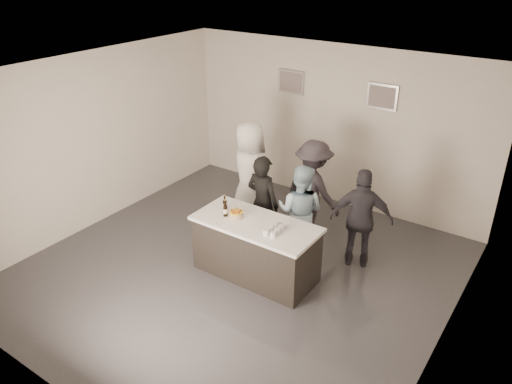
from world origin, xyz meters
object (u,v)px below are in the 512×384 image
person_main_blue (300,211)px  person_guest_left (250,174)px  beer_bottle_a (225,203)px  person_guest_back (313,188)px  bar_counter (256,249)px  cake (236,215)px  person_main_black (263,203)px  beer_bottle_b (225,208)px  person_guest_right (361,219)px

person_main_blue → person_guest_left: person_guest_left is taller
beer_bottle_a → person_guest_left: size_ratio=0.14×
person_main_blue → beer_bottle_a: bearing=34.4°
beer_bottle_a → person_main_blue: size_ratio=0.17×
person_guest_back → person_main_blue: bearing=118.3°
person_main_blue → person_guest_back: person_guest_back is taller
bar_counter → beer_bottle_a: 0.82m
person_guest_left → person_guest_back: 1.13m
cake → person_guest_back: bearing=75.4°
bar_counter → person_main_black: bearing=116.7°
bar_counter → person_main_blue: bearing=73.3°
person_guest_left → beer_bottle_b: bearing=135.0°
cake → beer_bottle_b: beer_bottle_b is taller
bar_counter → person_main_black: (-0.36, 0.72, 0.36)m
cake → person_main_blue: person_main_blue is taller
person_main_blue → person_main_black: bearing=2.4°
cake → beer_bottle_b: size_ratio=0.78×
beer_bottle_a → person_guest_left: 1.31m
beer_bottle_b → beer_bottle_a: bearing=130.5°
person_main_blue → person_guest_back: size_ratio=0.92×
beer_bottle_b → person_main_blue: person_main_blue is taller
person_main_blue → person_guest_left: bearing=-28.2°
beer_bottle_b → person_guest_left: size_ratio=0.14×
person_main_black → person_guest_back: person_guest_back is taller
person_guest_left → person_guest_back: person_guest_left is taller
beer_bottle_b → person_guest_back: size_ratio=0.15×
person_main_black → person_guest_right: size_ratio=1.01×
person_guest_right → person_guest_back: (-1.07, 0.43, 0.04)m
cake → person_main_black: person_main_black is taller
bar_counter → person_guest_back: (0.09, 1.56, 0.40)m
beer_bottle_a → person_main_black: bearing=72.1°
bar_counter → cake: bearing=-174.6°
cake → person_guest_back: person_guest_back is taller
person_guest_right → person_guest_left: bearing=-24.5°
person_guest_back → beer_bottle_b: bearing=85.9°
beer_bottle_a → person_main_black: person_main_black is taller
person_main_black → person_guest_back: 0.96m
person_guest_back → person_main_black: bearing=77.0°
beer_bottle_a → beer_bottle_b: size_ratio=1.00×
beer_bottle_a → person_guest_back: 1.68m
person_guest_right → person_guest_back: bearing=-42.9°
bar_counter → beer_bottle_a: bearing=177.4°
person_guest_back → person_guest_left: bearing=30.3°
beer_bottle_b → person_guest_left: bearing=110.9°
beer_bottle_a → person_main_blue: bearing=44.6°
person_main_black → person_guest_right: bearing=-161.0°
beer_bottle_a → bar_counter: bearing=-2.6°
bar_counter → person_guest_right: size_ratio=1.16×
person_main_black → person_main_blue: bearing=-163.9°
person_guest_left → person_guest_right: (2.15, -0.13, -0.14)m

